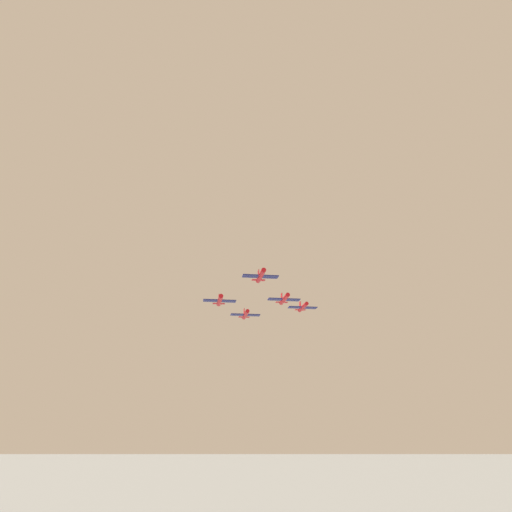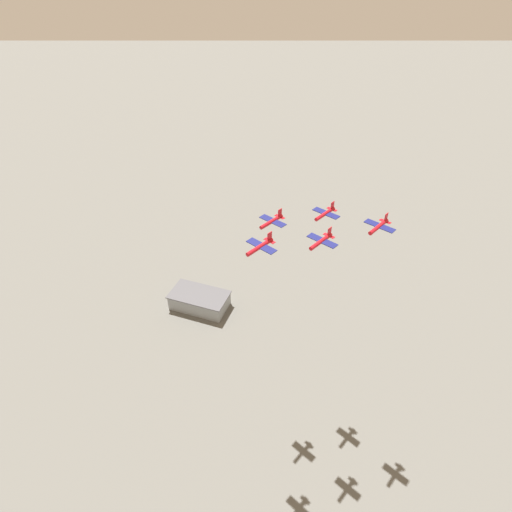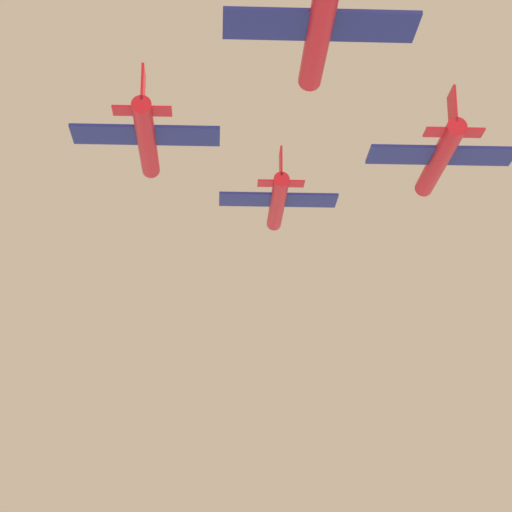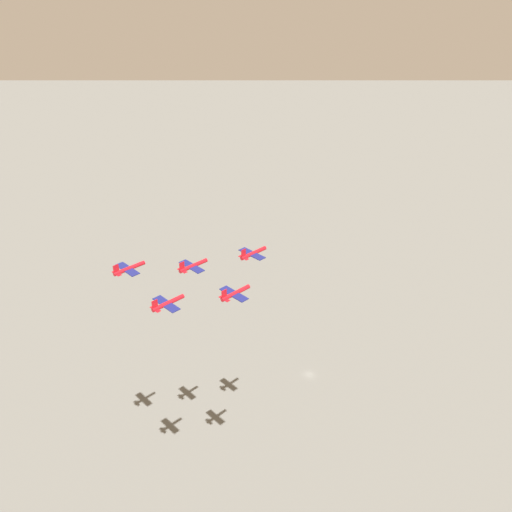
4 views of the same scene
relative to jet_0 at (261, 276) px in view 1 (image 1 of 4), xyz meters
name	(u,v)px [view 1 (image 1 of 4)]	position (x,y,z in m)	size (l,w,h in m)	color
jet_0	(261,276)	(0.00, 0.00, 0.00)	(10.32, 10.59, 3.60)	red
jet_1	(284,299)	(-15.82, -11.88, -2.04)	(10.32, 10.59, 3.60)	red
jet_2	(220,300)	(2.70, -19.61, -3.16)	(10.32, 10.59, 3.60)	red
jet_3	(303,307)	(-31.65, -23.77, -0.32)	(10.32, 10.59, 3.60)	red
jet_4	(245,315)	(-13.12, -31.49, -3.54)	(10.32, 10.59, 3.60)	red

